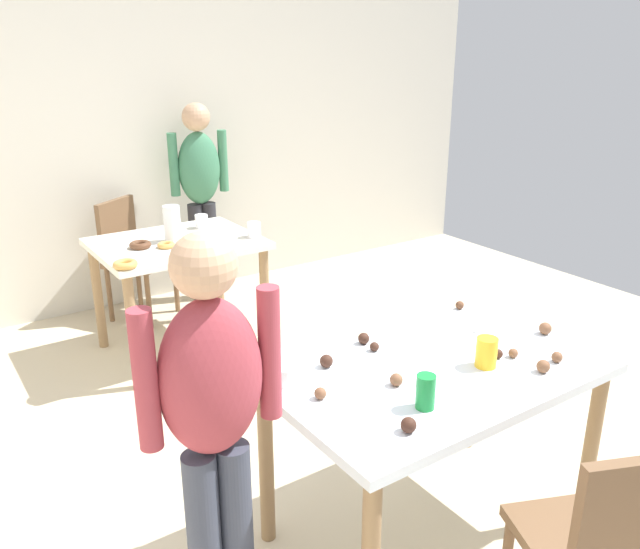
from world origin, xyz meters
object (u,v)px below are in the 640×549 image
at_px(person_adult_far, 200,185).
at_px(chair_near_table, 605,544).
at_px(soda_can, 426,392).
at_px(chair_far_table, 131,251).
at_px(person_girl_near, 213,415).
at_px(mixing_bowl, 283,368).
at_px(dining_table_far, 178,258).
at_px(pitcher_far, 172,224).
at_px(dining_table_near, 436,390).

bearing_deg(person_adult_far, chair_near_table, -95.93).
bearing_deg(soda_can, chair_far_table, 89.78).
bearing_deg(person_girl_near, chair_far_table, 76.51).
relative_size(mixing_bowl, soda_can, 1.64).
bearing_deg(dining_table_far, mixing_bowl, -100.75).
distance_m(person_adult_far, mixing_bowl, 2.80).
relative_size(dining_table_far, person_adult_far, 0.65).
xyz_separation_m(person_adult_far, soda_can, (-0.60, -3.12, -0.10)).
bearing_deg(pitcher_far, chair_near_table, -86.88).
bearing_deg(pitcher_far, person_girl_near, -109.01).
bearing_deg(chair_near_table, dining_table_near, 88.28).
distance_m(dining_table_far, person_adult_far, 0.97).
distance_m(dining_table_near, soda_can, 0.34).
height_order(dining_table_far, pitcher_far, pitcher_far).
relative_size(dining_table_near, person_adult_far, 0.84).
xyz_separation_m(person_girl_near, pitcher_far, (0.73, 2.13, 0.01)).
distance_m(chair_near_table, soda_can, 0.69).
bearing_deg(chair_far_table, soda_can, -90.22).
xyz_separation_m(dining_table_far, soda_can, (-0.08, -2.35, 0.17)).
bearing_deg(person_girl_near, chair_near_table, -41.45).
bearing_deg(person_girl_near, soda_can, -17.35).
bearing_deg(chair_far_table, dining_table_far, -85.10).
relative_size(dining_table_near, person_girl_near, 0.89).
distance_m(chair_far_table, person_girl_near, 2.98).
height_order(dining_table_near, dining_table_far, same).
bearing_deg(mixing_bowl, dining_table_far, 79.25).
relative_size(chair_far_table, mixing_bowl, 4.35).
relative_size(dining_table_far, soda_can, 8.10).
height_order(dining_table_near, pitcher_far, pitcher_far).
relative_size(person_girl_near, soda_can, 11.71).
relative_size(chair_near_table, chair_far_table, 1.00).
xyz_separation_m(dining_table_far, pitcher_far, (-0.02, -0.00, 0.23)).
height_order(dining_table_near, person_girl_near, person_girl_near).
relative_size(dining_table_far, pitcher_far, 4.35).
bearing_deg(soda_can, dining_table_far, 88.16).
bearing_deg(chair_near_table, person_adult_far, 84.07).
bearing_deg(chair_near_table, pitcher_far, 93.12).
height_order(mixing_bowl, soda_can, soda_can).
relative_size(dining_table_near, pitcher_far, 5.60).
height_order(dining_table_far, chair_far_table, chair_far_table).
bearing_deg(pitcher_far, dining_table_near, -85.19).
distance_m(dining_table_far, chair_near_table, 2.93).
height_order(person_girl_near, person_adult_far, person_adult_far).
bearing_deg(dining_table_far, chair_far_table, 94.90).
distance_m(chair_far_table, mixing_bowl, 2.66).
distance_m(dining_table_far, person_girl_near, 2.27).
height_order(dining_table_far, mixing_bowl, mixing_bowl).
bearing_deg(dining_table_far, pitcher_far, -172.55).
bearing_deg(chair_near_table, chair_far_table, 93.17).
relative_size(chair_far_table, person_girl_near, 0.61).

